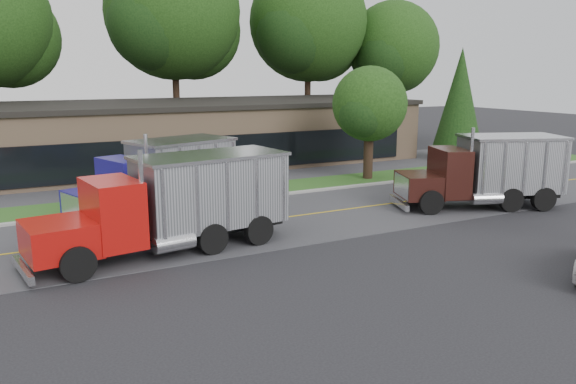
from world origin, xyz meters
name	(u,v)px	position (x,y,z in m)	size (l,w,h in m)	color
ground	(387,292)	(0.00, 0.00, 0.00)	(140.00, 140.00, 0.00)	#2C2C31
road	(258,221)	(0.00, 9.00, 0.00)	(60.00, 8.00, 0.02)	#515155
center_line	(258,221)	(0.00, 9.00, 0.00)	(60.00, 0.12, 0.01)	gold
curb	(223,202)	(0.00, 13.20, 0.00)	(60.00, 0.30, 0.12)	#9E9E99
grass_verge	(210,195)	(0.00, 15.00, 0.00)	(60.00, 3.40, 0.03)	#2C5F20
far_parking	(182,179)	(0.00, 20.00, 0.00)	(60.00, 7.00, 0.02)	#515155
strip_mall	(183,135)	(2.00, 26.00, 2.00)	(32.00, 12.00, 4.00)	tan
tree_far_c	(175,18)	(4.18, 34.14, 10.57)	(11.61, 10.93, 16.57)	#382619
tree_far_d	(309,28)	(16.17, 33.13, 10.17)	(11.17, 10.51, 15.93)	#382619
tree_far_e	(393,52)	(24.14, 31.11, 8.18)	(8.99, 8.46, 12.82)	#382619
evergreen_right	(460,99)	(20.00, 18.00, 4.41)	(3.53, 3.53, 8.03)	#382619
tree_verge	(370,108)	(10.07, 15.06, 4.25)	(4.68, 4.40, 6.67)	#382619
dump_truck_red	(179,201)	(-4.12, 6.73, 1.81)	(9.42, 3.76, 3.36)	black
dump_truck_blue	(163,177)	(-3.39, 11.56, 1.80)	(7.73, 4.65, 3.36)	black
dump_truck_maroon	(489,169)	(10.79, 6.43, 1.80)	(7.96, 4.95, 3.36)	black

